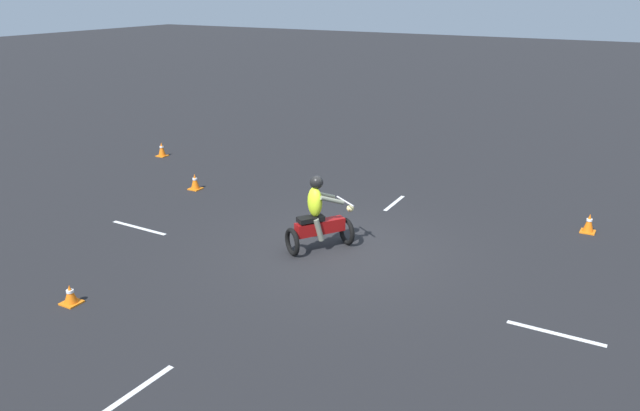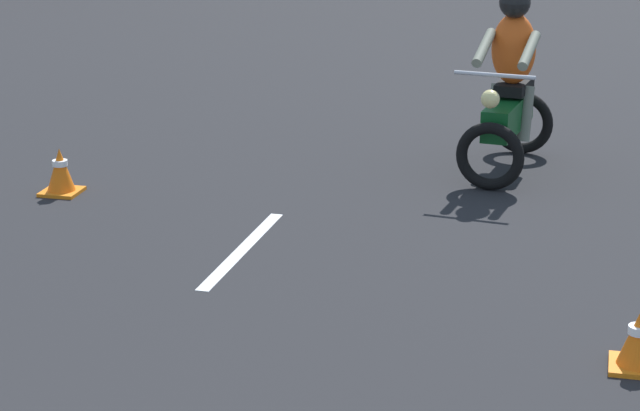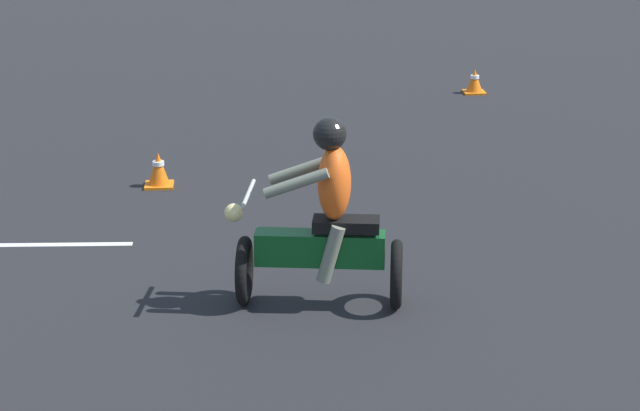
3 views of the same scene
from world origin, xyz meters
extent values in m
plane|color=black|center=(0.00, 0.00, 0.00)|extent=(120.00, 120.00, 0.00)
torus|color=black|center=(0.11, -0.41, 0.30)|extent=(0.56, 0.41, 0.60)
torus|color=black|center=(0.83, 0.67, 0.30)|extent=(0.56, 0.41, 0.60)
cube|color=maroon|center=(0.47, 0.13, 0.52)|extent=(0.81, 1.05, 0.28)
cube|color=black|center=(0.59, 0.31, 0.74)|extent=(0.53, 0.61, 0.10)
cylinder|color=silver|center=(0.14, -0.37, 1.00)|extent=(0.60, 0.41, 0.04)
sphere|color=#F2E08C|center=(0.07, -0.48, 0.82)|extent=(0.22, 0.22, 0.16)
ellipsoid|color=#CCEA26|center=(0.54, 0.23, 1.10)|extent=(0.49, 0.45, 0.64)
cylinder|color=slate|center=(0.21, 0.09, 1.15)|extent=(0.38, 0.51, 0.27)
cylinder|color=slate|center=(0.54, -0.13, 1.15)|extent=(0.38, 0.51, 0.27)
cylinder|color=slate|center=(0.41, 0.29, 0.52)|extent=(0.24, 0.27, 0.51)
cylinder|color=slate|center=(0.64, 0.14, 0.52)|extent=(0.24, 0.27, 0.51)
sphere|color=black|center=(0.52, 0.20, 1.52)|extent=(0.39, 0.39, 0.28)
cube|color=orange|center=(-4.38, -3.77, 0.01)|extent=(0.32, 0.32, 0.03)
cone|color=orange|center=(-4.38, -3.77, 0.24)|extent=(0.24, 0.24, 0.42)
cylinder|color=white|center=(-4.38, -3.77, 0.30)|extent=(0.13, 0.13, 0.05)
cube|color=orange|center=(8.83, -4.00, 0.01)|extent=(0.32, 0.32, 0.03)
cone|color=orange|center=(8.83, -4.00, 0.25)|extent=(0.24, 0.24, 0.45)
cylinder|color=white|center=(8.83, -4.00, 0.32)|extent=(0.13, 0.13, 0.05)
cube|color=orange|center=(5.54, -1.79, 0.01)|extent=(0.32, 0.32, 0.03)
cone|color=orange|center=(5.54, -1.79, 0.24)|extent=(0.24, 0.24, 0.41)
cylinder|color=white|center=(5.54, -1.79, 0.30)|extent=(0.13, 0.13, 0.05)
cube|color=orange|center=(3.12, 4.40, 0.01)|extent=(0.32, 0.32, 0.03)
cone|color=orange|center=(3.12, 4.40, 0.20)|extent=(0.24, 0.24, 0.33)
cylinder|color=white|center=(3.12, 4.40, 0.25)|extent=(0.13, 0.13, 0.05)
cube|color=silver|center=(4.77, 1.12, 0.00)|extent=(1.66, 0.13, 0.01)
cube|color=silver|center=(0.27, 5.87, 0.00)|extent=(0.16, 1.76, 0.01)
cube|color=silver|center=(-4.55, 1.21, 0.00)|extent=(1.55, 0.11, 0.01)
cube|color=silver|center=(0.28, -3.43, 0.00)|extent=(0.15, 1.30, 0.01)
camera|label=1|loc=(-5.59, 10.79, 5.34)|focal=35.00mm
camera|label=2|loc=(2.83, -2.55, 3.13)|focal=70.00mm
camera|label=3|loc=(11.91, 7.84, 4.07)|focal=70.00mm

